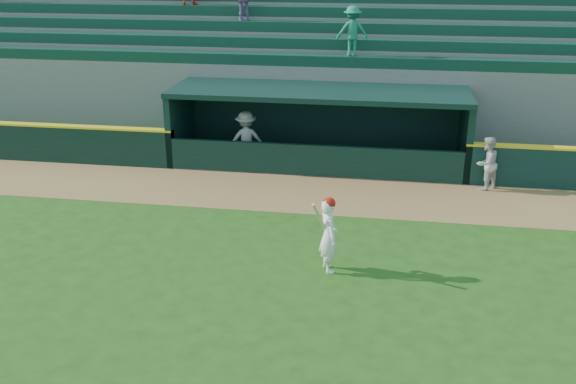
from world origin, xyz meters
TOP-DOWN VIEW (x-y plane):
  - ground at (0.00, 0.00)m, footprint 120.00×120.00m
  - warning_track at (0.00, 4.90)m, footprint 40.00×3.00m
  - dugout_player_front at (5.09, 6.14)m, footprint 0.97×0.96m
  - dugout_player_inside at (-2.25, 7.10)m, footprint 1.32×1.03m
  - dugout at (0.00, 8.00)m, footprint 9.40×2.80m
  - stands at (-0.00, 12.57)m, footprint 34.50×6.31m
  - batter_at_plate at (1.08, 0.36)m, footprint 0.63×0.80m

SIDE VIEW (x-z plane):
  - ground at x=0.00m, z-range 0.00..0.00m
  - warning_track at x=0.00m, z-range 0.00..0.01m
  - dugout_player_front at x=5.09m, z-range 0.00..1.58m
  - batter_at_plate at x=1.08m, z-range 0.00..1.72m
  - dugout_player_inside at x=-2.25m, z-range 0.00..1.80m
  - dugout at x=0.00m, z-range 0.13..2.59m
  - stands at x=0.00m, z-range -1.38..6.16m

